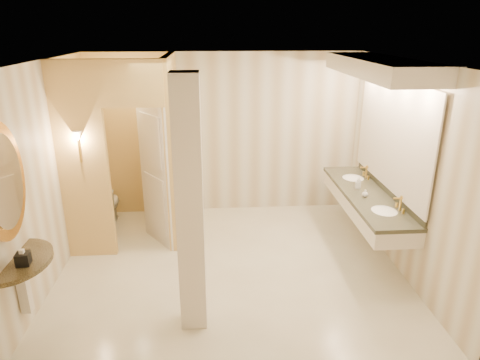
# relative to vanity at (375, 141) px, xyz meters

# --- Properties ---
(floor) EXTENTS (4.50, 4.50, 0.00)m
(floor) POSITION_rel_vanity_xyz_m (-1.98, -0.40, -1.63)
(floor) COLOR silver
(floor) RESTS_ON ground
(ceiling) EXTENTS (4.50, 4.50, 0.00)m
(ceiling) POSITION_rel_vanity_xyz_m (-1.98, -0.40, 1.07)
(ceiling) COLOR white
(ceiling) RESTS_ON wall_back
(wall_back) EXTENTS (4.50, 0.02, 2.70)m
(wall_back) POSITION_rel_vanity_xyz_m (-1.98, 1.60, -0.28)
(wall_back) COLOR beige
(wall_back) RESTS_ON floor
(wall_front) EXTENTS (4.50, 0.02, 2.70)m
(wall_front) POSITION_rel_vanity_xyz_m (-1.98, -2.40, -0.28)
(wall_front) COLOR beige
(wall_front) RESTS_ON floor
(wall_left) EXTENTS (0.02, 4.00, 2.70)m
(wall_left) POSITION_rel_vanity_xyz_m (-4.23, -0.40, -0.28)
(wall_left) COLOR beige
(wall_left) RESTS_ON floor
(wall_right) EXTENTS (0.02, 4.00, 2.70)m
(wall_right) POSITION_rel_vanity_xyz_m (0.27, -0.40, -0.28)
(wall_right) COLOR beige
(wall_right) RESTS_ON floor
(toilet_closet) EXTENTS (1.50, 1.55, 2.70)m
(toilet_closet) POSITION_rel_vanity_xyz_m (-3.11, 0.56, -0.24)
(toilet_closet) COLOR #F0CB7D
(toilet_closet) RESTS_ON floor
(wall_sconce) EXTENTS (0.14, 0.14, 0.42)m
(wall_sconce) POSITION_rel_vanity_xyz_m (-3.90, 0.03, 0.10)
(wall_sconce) COLOR gold
(wall_sconce) RESTS_ON toilet_closet
(vanity) EXTENTS (0.75, 2.50, 2.09)m
(vanity) POSITION_rel_vanity_xyz_m (0.00, 0.00, 0.00)
(vanity) COLOR silver
(vanity) RESTS_ON floor
(console_shelf) EXTENTS (0.90, 0.90, 1.90)m
(console_shelf) POSITION_rel_vanity_xyz_m (-4.19, -1.52, -0.29)
(console_shelf) COLOR black
(console_shelf) RESTS_ON floor
(pillar) EXTENTS (0.27, 0.27, 2.70)m
(pillar) POSITION_rel_vanity_xyz_m (-2.43, -1.49, -0.28)
(pillar) COLOR silver
(pillar) RESTS_ON floor
(tissue_box) EXTENTS (0.14, 0.14, 0.13)m
(tissue_box) POSITION_rel_vanity_xyz_m (-4.06, -1.63, -0.69)
(tissue_box) COLOR black
(tissue_box) RESTS_ON console_shelf
(toilet) EXTENTS (0.40, 0.68, 0.69)m
(toilet) POSITION_rel_vanity_xyz_m (-3.92, 1.10, -1.28)
(toilet) COLOR white
(toilet) RESTS_ON floor
(soap_bottle_a) EXTENTS (0.08, 0.08, 0.15)m
(soap_bottle_a) POSITION_rel_vanity_xyz_m (-0.11, 0.18, -0.68)
(soap_bottle_a) COLOR beige
(soap_bottle_a) RESTS_ON vanity
(soap_bottle_b) EXTENTS (0.10, 0.10, 0.10)m
(soap_bottle_b) POSITION_rel_vanity_xyz_m (-0.12, -0.15, -0.70)
(soap_bottle_b) COLOR silver
(soap_bottle_b) RESTS_ON vanity
(soap_bottle_c) EXTENTS (0.08, 0.08, 0.18)m
(soap_bottle_c) POSITION_rel_vanity_xyz_m (-0.09, 0.19, -0.66)
(soap_bottle_c) COLOR #C6B28C
(soap_bottle_c) RESTS_ON vanity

